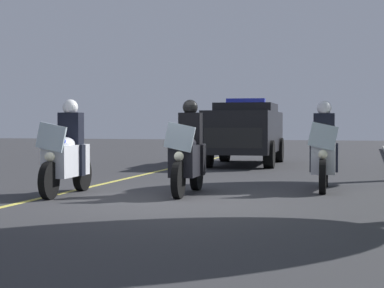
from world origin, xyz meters
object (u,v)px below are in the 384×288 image
(police_motorcycle_lead_left, at_px, (67,156))
(police_motorcycle_trailing, at_px, (324,154))
(police_suv, at_px, (245,130))
(police_motorcycle_lead_right, at_px, (188,156))

(police_motorcycle_lead_left, bearing_deg, police_motorcycle_trailing, 114.88)
(police_motorcycle_lead_left, xyz_separation_m, police_suv, (-9.48, 1.53, 0.37))
(police_motorcycle_lead_left, height_order, police_suv, police_suv)
(police_suv, bearing_deg, police_motorcycle_lead_right, 3.51)
(police_motorcycle_lead_left, distance_m, police_suv, 9.61)
(police_motorcycle_lead_right, distance_m, police_motorcycle_trailing, 2.70)
(police_motorcycle_lead_left, relative_size, police_suv, 0.43)
(police_motorcycle_trailing, bearing_deg, police_suv, -158.91)
(police_suv, bearing_deg, police_motorcycle_trailing, 21.09)
(police_motorcycle_lead_left, bearing_deg, police_motorcycle_lead_right, 107.99)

